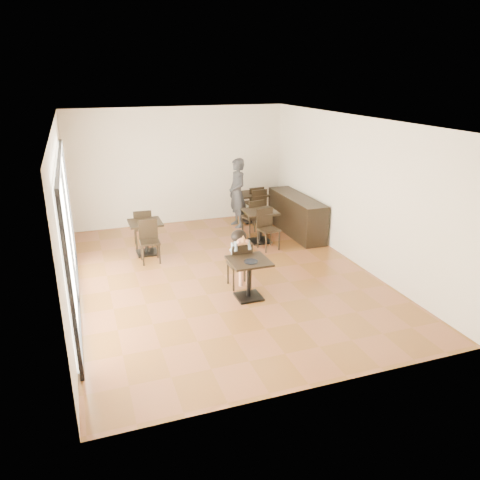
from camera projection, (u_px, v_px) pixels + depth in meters
name	position (u px, v px, depth m)	size (l,w,h in m)	color
floor	(224.00, 275.00, 9.91)	(6.00, 8.00, 0.01)	brown
ceiling	(222.00, 120.00, 8.82)	(6.00, 8.00, 0.01)	silver
wall_back	(180.00, 166.00, 12.92)	(6.00, 0.01, 3.20)	white
wall_front	(318.00, 281.00, 5.81)	(6.00, 0.01, 3.20)	white
wall_left	(64.00, 216.00, 8.43)	(0.01, 8.00, 3.20)	white
wall_right	(352.00, 190.00, 10.30)	(0.01, 8.00, 3.20)	white
storefront_window	(67.00, 235.00, 8.06)	(0.04, 4.50, 2.60)	white
child_table	(249.00, 279.00, 8.78)	(0.73, 0.73, 0.78)	black
child_chair	(239.00, 265.00, 9.24)	(0.42, 0.42, 0.93)	black
child	(239.00, 259.00, 9.20)	(0.42, 0.59, 1.18)	gray
plate	(251.00, 262.00, 8.55)	(0.26, 0.26, 0.02)	black
pizza_slice	(242.00, 241.00, 8.88)	(0.27, 0.21, 0.06)	tan
adult_patron	(237.00, 193.00, 12.73)	(0.69, 0.45, 1.89)	#323337
cafe_table_mid	(260.00, 226.00, 11.72)	(0.77, 0.77, 0.81)	black
cafe_table_left	(146.00, 238.00, 10.95)	(0.74, 0.74, 0.79)	black
cafe_table_back	(252.00, 207.00, 13.35)	(0.78, 0.78, 0.83)	black
chair_mid_a	(252.00, 217.00, 12.18)	(0.44, 0.44, 0.98)	black
chair_mid_b	(269.00, 230.00, 11.20)	(0.44, 0.44, 0.98)	black
chair_left_a	(143.00, 228.00, 11.41)	(0.43, 0.43, 0.95)	black
chair_left_b	(150.00, 242.00, 10.43)	(0.43, 0.43, 0.95)	black
chair_back_a	(254.00, 203.00, 13.47)	(0.45, 0.45, 0.99)	black
chair_back_b	(262.00, 209.00, 12.87)	(0.45, 0.45, 0.99)	black
service_counter	(296.00, 215.00, 12.34)	(0.60, 2.40, 1.00)	black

